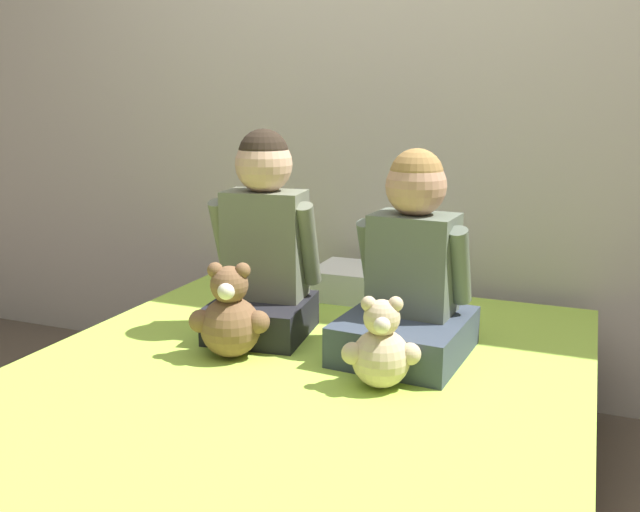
{
  "coord_description": "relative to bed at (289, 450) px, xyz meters",
  "views": [
    {
      "loc": [
        0.7,
        -1.51,
        1.13
      ],
      "look_at": [
        0.0,
        0.22,
        0.69
      ],
      "focal_mm": 38.0,
      "sensor_mm": 36.0,
      "label": 1
    }
  ],
  "objects": [
    {
      "name": "pillow_at_headboard",
      "position": [
        0.0,
        0.78,
        0.26
      ],
      "size": [
        0.45,
        0.26,
        0.11
      ],
      "color": "white",
      "rests_on": "bed"
    },
    {
      "name": "teddy_bear_held_by_left_child",
      "position": [
        -0.21,
        0.08,
        0.32
      ],
      "size": [
        0.22,
        0.17,
        0.27
      ],
      "rotation": [
        0.0,
        0.0,
        0.33
      ],
      "color": "brown",
      "rests_on": "bed"
    },
    {
      "name": "child_on_left",
      "position": [
        -0.22,
        0.3,
        0.49
      ],
      "size": [
        0.35,
        0.33,
        0.63
      ],
      "rotation": [
        0.0,
        0.0,
        0.11
      ],
      "color": "black",
      "rests_on": "bed"
    },
    {
      "name": "child_on_right",
      "position": [
        0.24,
        0.31,
        0.44
      ],
      "size": [
        0.36,
        0.41,
        0.58
      ],
      "rotation": [
        0.0,
        0.0,
        -0.08
      ],
      "color": "#384251",
      "rests_on": "bed"
    },
    {
      "name": "wall_behind_bed",
      "position": [
        0.0,
        1.04,
        1.04
      ],
      "size": [
        8.0,
        0.06,
        2.5
      ],
      "color": "beige",
      "rests_on": "ground_plane"
    },
    {
      "name": "teddy_bear_held_by_right_child",
      "position": [
        0.24,
        0.04,
        0.31
      ],
      "size": [
        0.19,
        0.15,
        0.24
      ],
      "rotation": [
        0.0,
        0.0,
        0.34
      ],
      "color": "#D1B78E",
      "rests_on": "bed"
    },
    {
      "name": "bed",
      "position": [
        0.0,
        0.0,
        0.0
      ],
      "size": [
        1.52,
        1.87,
        0.41
      ],
      "color": "#473828",
      "rests_on": "ground_plane"
    }
  ]
}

